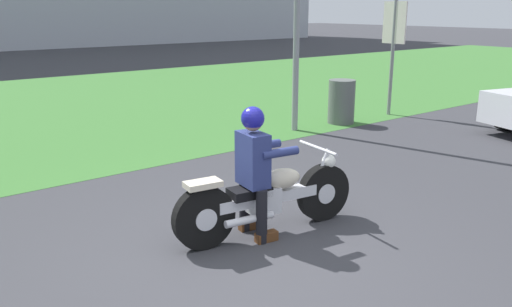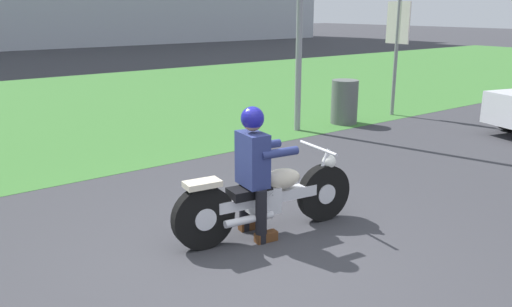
% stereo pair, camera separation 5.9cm
% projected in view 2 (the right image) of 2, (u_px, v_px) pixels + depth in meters
% --- Properties ---
extents(ground, '(120.00, 120.00, 0.00)m').
position_uv_depth(ground, '(250.00, 266.00, 4.92)').
color(ground, '#38383D').
extents(grass_verge, '(60.00, 12.00, 0.01)m').
position_uv_depth(grass_verge, '(9.00, 112.00, 12.16)').
color(grass_verge, '#3D7533').
rests_on(grass_verge, ground).
extents(motorcycle_lead, '(2.15, 0.66, 0.89)m').
position_uv_depth(motorcycle_lead, '(268.00, 198.00, 5.55)').
color(motorcycle_lead, black).
rests_on(motorcycle_lead, ground).
extents(rider_lead, '(0.59, 0.51, 1.41)m').
position_uv_depth(rider_lead, '(254.00, 162.00, 5.36)').
color(rider_lead, black).
rests_on(rider_lead, ground).
extents(trash_can, '(0.56, 0.56, 0.92)m').
position_uv_depth(trash_can, '(344.00, 102.00, 10.92)').
color(trash_can, '#595E5B').
rests_on(trash_can, ground).
extents(sign_banner, '(0.08, 0.60, 2.60)m').
position_uv_depth(sign_banner, '(397.00, 38.00, 11.46)').
color(sign_banner, gray).
rests_on(sign_banner, ground).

